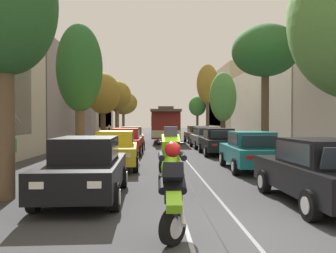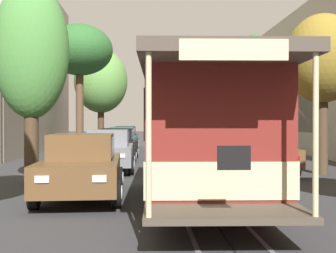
{
  "view_description": "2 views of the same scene",
  "coord_description": "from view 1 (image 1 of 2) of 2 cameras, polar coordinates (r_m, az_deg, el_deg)",
  "views": [
    {
      "loc": [
        -1.14,
        -5.87,
        2.0
      ],
      "look_at": [
        -0.0,
        20.39,
        1.59
      ],
      "focal_mm": 36.19,
      "sensor_mm": 36.0,
      "label": 1
    },
    {
      "loc": [
        1.27,
        36.31,
        1.86
      ],
      "look_at": [
        -0.33,
        3.39,
        1.57
      ],
      "focal_mm": 47.92,
      "sensor_mm": 36.0,
      "label": 2
    }
  ],
  "objects": [
    {
      "name": "parked_car_red_mid_left",
      "position": [
        20.41,
        -7.12,
        -2.49
      ],
      "size": [
        2.05,
        4.38,
        1.58
      ],
      "color": "red",
      "rests_on": "ground"
    },
    {
      "name": "trolley_track_rails",
      "position": [
        30.36,
        -0.33,
        -2.88
      ],
      "size": [
        1.14,
        60.8,
        0.01
      ],
      "color": "gray",
      "rests_on": "ground"
    },
    {
      "name": "street_tree_kerb_right_fourth",
      "position": [
        37.04,
        6.67,
        7.06
      ],
      "size": [
        2.35,
        1.96,
        8.17
      ],
      "color": "brown",
      "rests_on": "ground"
    },
    {
      "name": "motorcycle_with_rider",
      "position": [
        5.85,
        0.64,
        -8.98
      ],
      "size": [
        0.47,
        1.8,
        1.91
      ],
      "color": "black",
      "rests_on": "ground"
    },
    {
      "name": "parked_car_black_mid_right",
      "position": [
        20.32,
        8.43,
        -2.51
      ],
      "size": [
        2.04,
        4.38,
        1.58
      ],
      "color": "black",
      "rests_on": "ground"
    },
    {
      "name": "street_tree_kerb_left_fourth",
      "position": [
        35.6,
        -8.59,
        5.16
      ],
      "size": [
        2.89,
        2.64,
        6.2
      ],
      "color": "brown",
      "rests_on": "ground"
    },
    {
      "name": "street_tree_kerb_right_far",
      "position": [
        46.73,
        4.97,
        3.37
      ],
      "size": [
        2.37,
        2.17,
        5.43
      ],
      "color": "brown",
      "rests_on": "ground"
    },
    {
      "name": "parked_car_teal_second_right",
      "position": [
        14.22,
        13.68,
        -3.98
      ],
      "size": [
        2.09,
        4.4,
        1.58
      ],
      "color": "#196B70",
      "rests_on": "ground"
    },
    {
      "name": "street_tree_kerb_left_near",
      "position": [
        10.02,
        -25.82,
        17.85
      ],
      "size": [
        2.63,
        2.74,
        6.88
      ],
      "color": "brown",
      "rests_on": "ground"
    },
    {
      "name": "parked_car_yellow_second_left",
      "position": [
        14.66,
        -8.88,
        -3.82
      ],
      "size": [
        2.13,
        4.41,
        1.58
      ],
      "color": "gold",
      "rests_on": "ground"
    },
    {
      "name": "pedestrian_on_left_pavement",
      "position": [
        33.84,
        -9.89,
        -0.98
      ],
      "size": [
        0.55,
        0.39,
        1.6
      ],
      "color": "#4C4233",
      "rests_on": "ground"
    },
    {
      "name": "parked_car_brown_fourth_left",
      "position": [
        26.12,
        -6.18,
        -1.75
      ],
      "size": [
        2.14,
        4.42,
        1.58
      ],
      "color": "brown",
      "rests_on": "ground"
    },
    {
      "name": "parked_car_black_near_left",
      "position": [
        9.13,
        -13.68,
        -6.69
      ],
      "size": [
        2.06,
        4.39,
        1.58
      ],
      "color": "black",
      "rests_on": "ground"
    },
    {
      "name": "pedestrian_on_right_pavement",
      "position": [
        14.3,
        -25.14,
        -3.54
      ],
      "size": [
        0.55,
        0.24,
        1.62
      ],
      "color": "black",
      "rests_on": "ground"
    },
    {
      "name": "ground_plane",
      "position": [
        27.09,
        -0.07,
        -3.34
      ],
      "size": [
        160.0,
        160.0,
        0.0
      ],
      "primitive_type": "plane",
      "color": "#38383A"
    },
    {
      "name": "building_facade_right",
      "position": [
        31.9,
        18.43,
        5.47
      ],
      "size": [
        5.18,
        52.5,
        10.87
      ],
      "color": "gray",
      "rests_on": "ground"
    },
    {
      "name": "parked_car_brown_fifth_right",
      "position": [
        31.36,
        4.84,
        -1.3
      ],
      "size": [
        2.13,
        4.42,
        1.58
      ],
      "color": "brown",
      "rests_on": "ground"
    },
    {
      "name": "street_tree_kerb_left_far",
      "position": [
        45.31,
        -7.52,
        3.93
      ],
      "size": [
        3.68,
        3.0,
        5.98
      ],
      "color": "brown",
      "rests_on": "ground"
    },
    {
      "name": "building_facade_left",
      "position": [
        31.61,
        -19.5,
        4.59
      ],
      "size": [
        5.42,
        52.5,
        8.72
      ],
      "color": "beige",
      "rests_on": "ground"
    },
    {
      "name": "street_tree_kerb_left_second",
      "position": [
        17.65,
        -14.66,
        9.29
      ],
      "size": [
        2.26,
        2.35,
        6.87
      ],
      "color": "brown",
      "rests_on": "ground"
    },
    {
      "name": "street_tree_kerb_left_mid",
      "position": [
        26.77,
        -10.9,
        5.39
      ],
      "size": [
        2.64,
        2.74,
        5.76
      ],
      "color": "#4C3826",
      "rests_on": "ground"
    },
    {
      "name": "parked_car_grey_fourth_right",
      "position": [
        25.25,
        6.3,
        -1.84
      ],
      "size": [
        2.05,
        4.38,
        1.58
      ],
      "color": "slate",
      "rests_on": "ground"
    },
    {
      "name": "cable_car_trolley",
      "position": [
        31.58,
        -0.41,
        0.28
      ],
      "size": [
        2.8,
        9.17,
        3.28
      ],
      "color": "maroon",
      "rests_on": "ground"
    },
    {
      "name": "street_tree_kerb_right_mid",
      "position": [
        29.09,
        9.25,
        4.8
      ],
      "size": [
        2.27,
        1.94,
        6.15
      ],
      "color": "#4C3826",
      "rests_on": "ground"
    },
    {
      "name": "street_tree_kerb_right_second",
      "position": [
        19.23,
        16.07,
        11.94
      ],
      "size": [
        3.56,
        3.65,
        7.15
      ],
      "color": "brown",
      "rests_on": "ground"
    },
    {
      "name": "parked_car_black_near_right",
      "position": [
        8.92,
        24.23,
        -6.92
      ],
      "size": [
        2.06,
        4.39,
        1.58
      ],
      "color": "black",
      "rests_on": "ground"
    }
  ]
}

